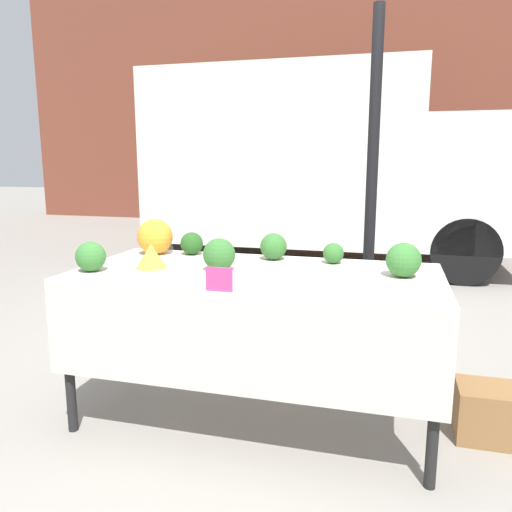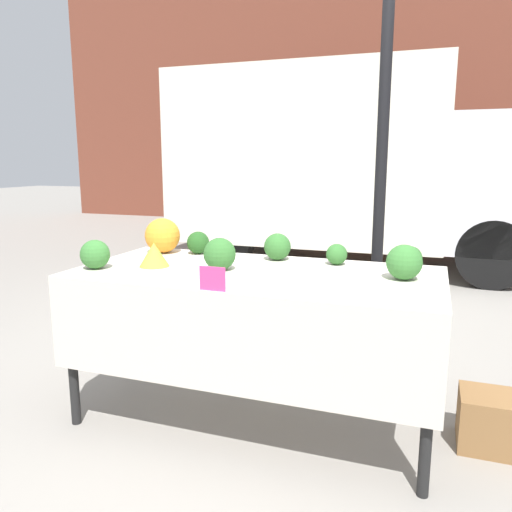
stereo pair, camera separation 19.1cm
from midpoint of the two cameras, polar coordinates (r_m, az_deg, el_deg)
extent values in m
plane|color=gray|center=(2.90, 1.98, -17.81)|extent=(40.00, 40.00, 0.00)
cube|color=brown|center=(11.52, 16.50, 20.27)|extent=(16.00, 0.60, 6.71)
cylinder|color=black|center=(3.17, 15.63, 6.04)|extent=(0.07, 0.07, 2.29)
cube|color=silver|center=(7.04, 7.48, 11.11)|extent=(3.45, 2.29, 2.17)
cube|color=silver|center=(6.94, 26.86, 7.53)|extent=(1.24, 2.11, 1.56)
cylinder|color=black|center=(6.07, 26.17, 0.19)|extent=(0.76, 0.22, 0.76)
cylinder|color=black|center=(7.92, 24.69, 2.57)|extent=(0.76, 0.22, 0.76)
cylinder|color=black|center=(6.50, -2.73, 1.94)|extent=(0.76, 0.22, 0.76)
cylinder|color=black|center=(8.26, 2.23, 3.86)|extent=(0.76, 0.22, 0.76)
cube|color=beige|center=(2.61, 2.10, -2.07)|extent=(1.89, 0.91, 0.03)
cube|color=beige|center=(2.27, -1.40, -10.40)|extent=(1.89, 0.01, 0.45)
cylinder|color=black|center=(2.80, -18.47, -10.55)|extent=(0.05, 0.05, 0.79)
cylinder|color=black|center=(2.27, 21.49, -15.98)|extent=(0.05, 0.05, 0.79)
cylinder|color=black|center=(3.41, -10.31, -6.25)|extent=(0.05, 0.05, 0.79)
cylinder|color=black|center=(2.99, 21.06, -9.29)|extent=(0.05, 0.05, 0.79)
sphere|color=orange|center=(3.14, -8.94, 2.31)|extent=(0.22, 0.22, 0.22)
cone|color=#93B238|center=(2.74, -9.63, 0.15)|extent=(0.16, 0.16, 0.13)
sphere|color=#23511E|center=(3.08, -4.88, 1.51)|extent=(0.14, 0.14, 0.14)
sphere|color=#387533|center=(2.53, 18.67, -0.70)|extent=(0.17, 0.17, 0.17)
sphere|color=#387533|center=(2.75, -16.05, 0.17)|extent=(0.16, 0.16, 0.16)
sphere|color=#336B2D|center=(2.89, 4.35, 1.05)|extent=(0.16, 0.16, 0.16)
sphere|color=#2D6628|center=(2.78, 19.10, -0.21)|extent=(0.12, 0.12, 0.12)
sphere|color=#336B2D|center=(2.61, -2.10, 0.21)|extent=(0.17, 0.17, 0.17)
sphere|color=#336B2D|center=(2.80, 11.14, 0.18)|extent=(0.12, 0.12, 0.12)
cube|color=#E53D84|center=(2.20, -2.54, -2.63)|extent=(0.12, 0.01, 0.11)
cube|color=olive|center=(2.87, 28.90, -16.52)|extent=(0.48, 0.27, 0.27)
camera|label=1|loc=(0.10, -87.89, 0.41)|focal=35.00mm
camera|label=2|loc=(0.10, 92.11, -0.41)|focal=35.00mm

